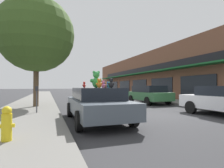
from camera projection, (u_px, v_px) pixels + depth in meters
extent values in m
plane|color=#333335|center=(151.00, 115.00, 8.67)|extent=(260.00, 260.00, 0.00)
cube|color=slate|center=(19.00, 121.00, 6.64)|extent=(3.19, 90.00, 0.15)
cube|color=brown|center=(185.00, 75.00, 24.49)|extent=(11.72, 40.84, 6.01)
cube|color=#19662D|center=(145.00, 73.00, 22.27)|extent=(1.13, 34.30, 0.12)
cube|color=black|center=(149.00, 69.00, 22.45)|extent=(0.08, 32.67, 0.70)
cube|color=black|center=(197.00, 87.00, 15.24)|extent=(0.06, 3.88, 2.00)
cube|color=black|center=(161.00, 87.00, 20.02)|extent=(0.06, 3.88, 2.00)
cube|color=black|center=(139.00, 87.00, 24.81)|extent=(0.06, 3.88, 2.00)
cube|color=black|center=(124.00, 87.00, 29.60)|extent=(0.06, 3.88, 2.00)
cube|color=black|center=(114.00, 87.00, 34.39)|extent=(0.06, 3.88, 2.00)
cube|color=black|center=(106.00, 87.00, 39.18)|extent=(0.06, 3.88, 2.00)
cube|color=#4C5660|center=(97.00, 106.00, 7.02)|extent=(1.96, 4.58, 0.56)
cube|color=black|center=(97.00, 94.00, 7.03)|extent=(1.70, 2.53, 0.46)
cylinder|color=black|center=(70.00, 110.00, 8.04)|extent=(0.21, 0.65, 0.65)
cylinder|color=black|center=(108.00, 108.00, 8.65)|extent=(0.21, 0.65, 0.65)
cylinder|color=black|center=(79.00, 121.00, 5.38)|extent=(0.21, 0.65, 0.65)
cylinder|color=black|center=(133.00, 118.00, 5.99)|extent=(0.21, 0.65, 0.65)
ellipsoid|color=green|center=(96.00, 83.00, 6.98)|extent=(0.35, 0.31, 0.42)
sphere|color=green|center=(96.00, 75.00, 6.98)|extent=(0.29, 0.29, 0.27)
sphere|color=green|center=(98.00, 72.00, 7.03)|extent=(0.12, 0.12, 0.11)
sphere|color=green|center=(94.00, 72.00, 6.94)|extent=(0.12, 0.12, 0.11)
sphere|color=#5ADA6D|center=(95.00, 75.00, 7.09)|extent=(0.11, 0.11, 0.10)
sphere|color=green|center=(100.00, 81.00, 7.08)|extent=(0.17, 0.17, 0.16)
sphere|color=green|center=(92.00, 81.00, 6.93)|extent=(0.17, 0.17, 0.16)
ellipsoid|color=pink|center=(103.00, 86.00, 6.59)|extent=(0.14, 0.12, 0.17)
sphere|color=pink|center=(103.00, 82.00, 6.60)|extent=(0.11, 0.11, 0.11)
sphere|color=pink|center=(104.00, 81.00, 6.61)|extent=(0.05, 0.05, 0.05)
sphere|color=pink|center=(102.00, 81.00, 6.58)|extent=(0.05, 0.05, 0.05)
sphere|color=#FFA3DA|center=(103.00, 82.00, 6.64)|extent=(0.04, 0.04, 0.04)
sphere|color=pink|center=(105.00, 85.00, 6.63)|extent=(0.07, 0.07, 0.06)
sphere|color=pink|center=(101.00, 85.00, 6.58)|extent=(0.07, 0.07, 0.06)
ellipsoid|color=blue|center=(108.00, 86.00, 7.70)|extent=(0.16, 0.15, 0.17)
sphere|color=blue|center=(108.00, 83.00, 7.70)|extent=(0.14, 0.14, 0.11)
sphere|color=blue|center=(109.00, 82.00, 7.73)|extent=(0.06, 0.06, 0.05)
sphere|color=blue|center=(107.00, 82.00, 7.68)|extent=(0.06, 0.06, 0.05)
sphere|color=#548DFF|center=(108.00, 83.00, 7.74)|extent=(0.05, 0.05, 0.04)
sphere|color=blue|center=(109.00, 85.00, 7.75)|extent=(0.08, 0.08, 0.06)
sphere|color=blue|center=(107.00, 85.00, 7.67)|extent=(0.08, 0.08, 0.06)
ellipsoid|color=orange|center=(99.00, 85.00, 6.56)|extent=(0.18, 0.16, 0.22)
sphere|color=orange|center=(99.00, 81.00, 6.56)|extent=(0.15, 0.15, 0.14)
sphere|color=orange|center=(101.00, 79.00, 6.58)|extent=(0.06, 0.06, 0.06)
sphere|color=orange|center=(98.00, 79.00, 6.55)|extent=(0.06, 0.06, 0.06)
sphere|color=#FFBA41|center=(99.00, 81.00, 6.62)|extent=(0.06, 0.06, 0.05)
sphere|color=orange|center=(102.00, 84.00, 6.59)|extent=(0.09, 0.09, 0.08)
sphere|color=orange|center=(97.00, 84.00, 6.55)|extent=(0.09, 0.09, 0.08)
ellipsoid|color=yellow|center=(99.00, 86.00, 6.77)|extent=(0.17, 0.15, 0.17)
sphere|color=yellow|center=(99.00, 82.00, 6.77)|extent=(0.14, 0.14, 0.11)
sphere|color=yellow|center=(100.00, 81.00, 6.77)|extent=(0.06, 0.06, 0.05)
sphere|color=yellow|center=(98.00, 81.00, 6.78)|extent=(0.06, 0.06, 0.05)
sphere|color=#FFFF4D|center=(99.00, 83.00, 6.82)|extent=(0.05, 0.05, 0.04)
sphere|color=yellow|center=(101.00, 85.00, 6.78)|extent=(0.08, 0.08, 0.06)
sphere|color=yellow|center=(97.00, 85.00, 6.78)|extent=(0.08, 0.08, 0.06)
ellipsoid|color=red|center=(84.00, 86.00, 7.52)|extent=(0.17, 0.16, 0.16)
sphere|color=red|center=(84.00, 83.00, 7.52)|extent=(0.15, 0.15, 0.10)
sphere|color=red|center=(85.00, 82.00, 7.56)|extent=(0.06, 0.06, 0.04)
sphere|color=red|center=(84.00, 82.00, 7.49)|extent=(0.06, 0.06, 0.04)
sphere|color=#FF4741|center=(83.00, 83.00, 7.55)|extent=(0.06, 0.06, 0.04)
sphere|color=red|center=(85.00, 85.00, 7.58)|extent=(0.08, 0.08, 0.06)
sphere|color=red|center=(83.00, 85.00, 7.47)|extent=(0.08, 0.08, 0.06)
ellipsoid|color=olive|center=(106.00, 86.00, 7.19)|extent=(0.15, 0.15, 0.15)
sphere|color=olive|center=(106.00, 83.00, 7.19)|extent=(0.13, 0.13, 0.10)
sphere|color=olive|center=(106.00, 82.00, 7.22)|extent=(0.06, 0.06, 0.04)
sphere|color=olive|center=(105.00, 82.00, 7.16)|extent=(0.06, 0.06, 0.04)
sphere|color=tan|center=(105.00, 83.00, 7.22)|extent=(0.05, 0.05, 0.04)
sphere|color=olive|center=(106.00, 85.00, 7.24)|extent=(0.08, 0.08, 0.06)
sphere|color=olive|center=(105.00, 85.00, 7.15)|extent=(0.08, 0.08, 0.06)
ellipsoid|color=teal|center=(109.00, 86.00, 7.39)|extent=(0.14, 0.12, 0.16)
sphere|color=teal|center=(109.00, 83.00, 7.40)|extent=(0.12, 0.12, 0.10)
sphere|color=teal|center=(110.00, 82.00, 7.40)|extent=(0.05, 0.05, 0.04)
sphere|color=teal|center=(109.00, 82.00, 7.39)|extent=(0.05, 0.05, 0.04)
sphere|color=#47CDC6|center=(109.00, 83.00, 7.44)|extent=(0.04, 0.04, 0.04)
sphere|color=teal|center=(111.00, 85.00, 7.42)|extent=(0.07, 0.07, 0.06)
sphere|color=teal|center=(108.00, 85.00, 7.39)|extent=(0.07, 0.07, 0.06)
ellipsoid|color=black|center=(111.00, 85.00, 6.11)|extent=(0.17, 0.15, 0.22)
sphere|color=black|center=(111.00, 80.00, 6.11)|extent=(0.14, 0.14, 0.14)
sphere|color=black|center=(112.00, 79.00, 6.13)|extent=(0.06, 0.06, 0.06)
sphere|color=black|center=(110.00, 79.00, 6.10)|extent=(0.06, 0.06, 0.06)
sphere|color=#3A3A3D|center=(111.00, 81.00, 6.17)|extent=(0.05, 0.05, 0.05)
sphere|color=black|center=(113.00, 84.00, 6.15)|extent=(0.08, 0.08, 0.08)
sphere|color=black|center=(109.00, 84.00, 6.09)|extent=(0.08, 0.08, 0.08)
ellipsoid|color=purple|center=(104.00, 86.00, 8.06)|extent=(0.12, 0.11, 0.14)
sphere|color=purple|center=(104.00, 84.00, 8.06)|extent=(0.10, 0.10, 0.09)
sphere|color=purple|center=(105.00, 83.00, 8.08)|extent=(0.04, 0.04, 0.04)
sphere|color=purple|center=(104.00, 83.00, 8.04)|extent=(0.04, 0.04, 0.04)
sphere|color=#BA67ED|center=(104.00, 84.00, 8.09)|extent=(0.04, 0.04, 0.03)
sphere|color=purple|center=(105.00, 86.00, 8.09)|extent=(0.06, 0.06, 0.05)
sphere|color=purple|center=(103.00, 86.00, 8.04)|extent=(0.06, 0.06, 0.05)
cylinder|color=black|center=(191.00, 107.00, 9.00)|extent=(0.20, 0.65, 0.65)
cylinder|color=black|center=(217.00, 106.00, 9.64)|extent=(0.20, 0.65, 0.65)
cube|color=#336B3D|center=(148.00, 96.00, 14.48)|extent=(1.89, 4.29, 0.63)
cube|color=black|center=(148.00, 89.00, 14.49)|extent=(1.66, 2.86, 0.52)
cylinder|color=black|center=(131.00, 99.00, 15.40)|extent=(0.20, 0.65, 0.65)
cylinder|color=black|center=(149.00, 98.00, 16.04)|extent=(0.20, 0.65, 0.65)
cylinder|color=black|center=(147.00, 101.00, 12.91)|extent=(0.20, 0.65, 0.65)
cylinder|color=black|center=(168.00, 100.00, 13.55)|extent=(0.20, 0.65, 0.65)
cylinder|color=brown|center=(36.00, 86.00, 11.09)|extent=(0.32, 0.32, 2.56)
sphere|color=#3D5B23|center=(36.00, 34.00, 11.14)|extent=(4.78, 4.78, 4.78)
cylinder|color=yellow|center=(7.00, 127.00, 3.98)|extent=(0.22, 0.22, 0.62)
sphere|color=yellow|center=(7.00, 111.00, 3.98)|extent=(0.21, 0.21, 0.21)
cylinder|color=yellow|center=(1.00, 126.00, 3.94)|extent=(0.10, 0.09, 0.09)
cylinder|color=yellow|center=(12.00, 126.00, 4.02)|extent=(0.10, 0.09, 0.09)
cylinder|color=#4C4C51|center=(37.00, 102.00, 8.38)|extent=(0.06, 0.06, 1.05)
cube|color=#2D2D33|center=(37.00, 88.00, 8.39)|extent=(0.14, 0.10, 0.22)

